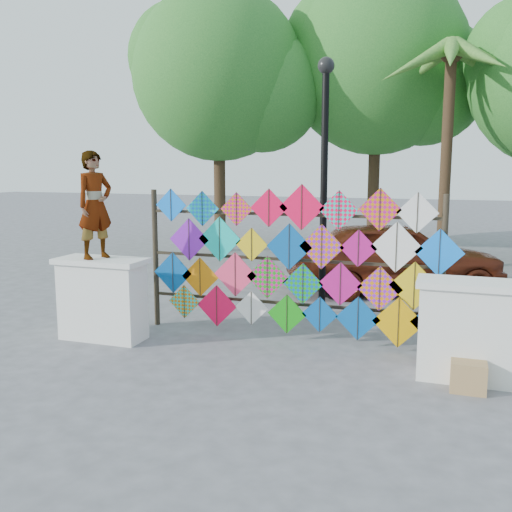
% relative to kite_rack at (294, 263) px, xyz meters
% --- Properties ---
extents(ground, '(80.00, 80.00, 0.00)m').
position_rel_kite_rack_xyz_m(ground, '(-0.13, -0.73, -1.21)').
color(ground, gray).
rests_on(ground, ground).
extents(parapet_left, '(1.40, 0.65, 1.28)m').
position_rel_kite_rack_xyz_m(parapet_left, '(-2.83, -0.93, -0.56)').
color(parapet_left, white).
rests_on(parapet_left, ground).
extents(parapet_right, '(1.40, 0.65, 1.28)m').
position_rel_kite_rack_xyz_m(parapet_right, '(2.57, -0.93, -0.56)').
color(parapet_right, white).
rests_on(parapet_right, ground).
extents(kite_rack, '(4.93, 0.24, 2.42)m').
position_rel_kite_rack_xyz_m(kite_rack, '(0.00, 0.00, 0.00)').
color(kite_rack, black).
rests_on(kite_rack, ground).
extents(tree_west, '(5.85, 5.20, 8.01)m').
position_rel_kite_rack_xyz_m(tree_west, '(-4.53, 8.30, 4.17)').
color(tree_west, '#3E311A').
rests_on(tree_west, ground).
extents(tree_mid, '(6.30, 5.60, 8.61)m').
position_rel_kite_rack_xyz_m(tree_mid, '(-0.02, 10.30, 4.57)').
color(tree_mid, '#3E311A').
rests_on(tree_mid, ground).
extents(palm_tree, '(3.62, 3.62, 5.83)m').
position_rel_kite_rack_xyz_m(palm_tree, '(2.07, 7.27, 3.75)').
color(palm_tree, '#3E311A').
rests_on(palm_tree, ground).
extents(vendor_woman, '(0.58, 0.70, 1.64)m').
position_rel_kite_rack_xyz_m(vendor_woman, '(-2.89, -0.93, 0.89)').
color(vendor_woman, '#99999E').
rests_on(vendor_woman, parapet_left).
extents(sedan, '(4.87, 3.44, 1.54)m').
position_rel_kite_rack_xyz_m(sedan, '(1.16, 3.97, -0.44)').
color(sedan, '#571E0F').
rests_on(sedan, ground).
extents(lamppost, '(0.28, 0.28, 4.46)m').
position_rel_kite_rack_xyz_m(lamppost, '(0.17, 1.27, 1.48)').
color(lamppost, black).
rests_on(lamppost, ground).
extents(cardboard_box_near, '(0.41, 0.37, 0.37)m').
position_rel_kite_rack_xyz_m(cardboard_box_near, '(2.53, -1.31, -1.02)').
color(cardboard_box_near, '#AF8054').
rests_on(cardboard_box_near, ground).
extents(cardboard_box_far, '(0.38, 0.35, 0.32)m').
position_rel_kite_rack_xyz_m(cardboard_box_far, '(2.53, -1.18, -1.05)').
color(cardboard_box_far, '#AF8054').
rests_on(cardboard_box_far, ground).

